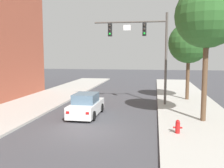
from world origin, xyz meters
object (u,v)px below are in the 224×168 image
object	(u,v)px
car_lead_white	(86,106)
street_tree_nearest	(207,16)
fire_hydrant	(178,127)
traffic_signal_mast	(145,42)
street_tree_second	(189,43)

from	to	relation	value
car_lead_white	street_tree_nearest	distance (m)	9.71
fire_hydrant	street_tree_nearest	xyz separation A→B (m)	(1.79, 2.92, 6.06)
street_tree_nearest	fire_hydrant	bearing A→B (deg)	-121.58
traffic_signal_mast	street_tree_second	bearing A→B (deg)	36.40
car_lead_white	street_tree_nearest	bearing A→B (deg)	-4.57
traffic_signal_mast	fire_hydrant	size ratio (longest dim) A/B	10.42
car_lead_white	traffic_signal_mast	bearing A→B (deg)	48.61
street_tree_second	traffic_signal_mast	bearing A→B (deg)	-143.60
fire_hydrant	street_tree_second	world-z (taller)	street_tree_second
street_tree_nearest	traffic_signal_mast	bearing A→B (deg)	127.48
car_lead_white	street_tree_second	world-z (taller)	street_tree_second
traffic_signal_mast	street_tree_nearest	size ratio (longest dim) A/B	0.89
fire_hydrant	street_tree_nearest	bearing A→B (deg)	58.42
fire_hydrant	street_tree_nearest	world-z (taller)	street_tree_nearest
traffic_signal_mast	fire_hydrant	bearing A→B (deg)	-75.46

